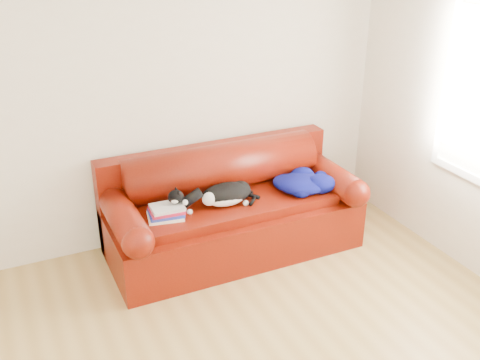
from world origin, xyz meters
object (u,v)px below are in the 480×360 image
(book_stack, at_px, (166,212))
(blanket, at_px, (303,182))
(cat, at_px, (226,195))
(sofa_base, at_px, (233,225))

(book_stack, height_order, blanket, blanket)
(book_stack, height_order, cat, cat)
(sofa_base, relative_size, book_stack, 6.89)
(blanket, bearing_deg, cat, 177.61)
(blanket, bearing_deg, sofa_base, 169.39)
(cat, distance_m, blanket, 0.71)
(sofa_base, height_order, blanket, blanket)
(book_stack, bearing_deg, cat, 1.43)
(book_stack, relative_size, cat, 0.49)
(sofa_base, distance_m, cat, 0.37)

